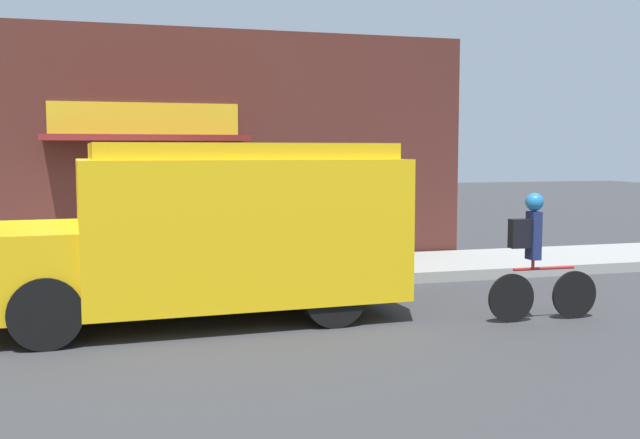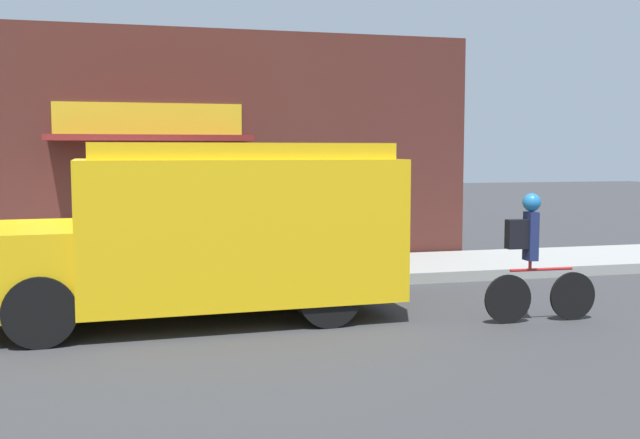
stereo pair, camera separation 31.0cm
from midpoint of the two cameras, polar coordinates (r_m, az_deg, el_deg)
The scene contains 6 objects.
ground_plane at distance 11.22m, azimuth -14.72°, elevation -5.87°, with size 70.00×70.00×0.00m, color #38383A.
sidewalk at distance 12.35m, azimuth -14.72°, elevation -4.44°, with size 28.00×2.33×0.18m.
storefront at distance 13.49m, azimuth -14.82°, elevation 5.18°, with size 13.23×1.06×4.29m.
school_bus at distance 9.57m, azimuth -7.81°, elevation -0.73°, with size 5.39×2.69×2.22m.
cyclist at distance 9.67m, azimuth 16.79°, elevation -2.78°, with size 1.50×0.23×1.61m.
trash_bin at distance 13.06m, azimuth -11.32°, elevation -1.32°, with size 0.62×0.62×0.96m.
Camera 2 is at (0.21, -11.05, 2.13)m, focal length 42.00 mm.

